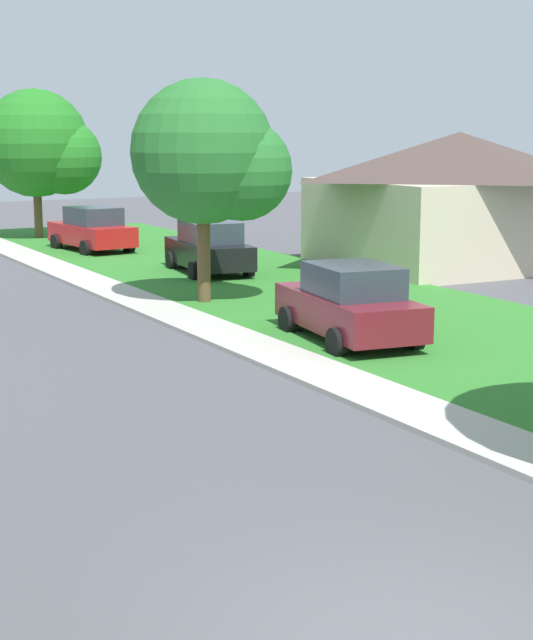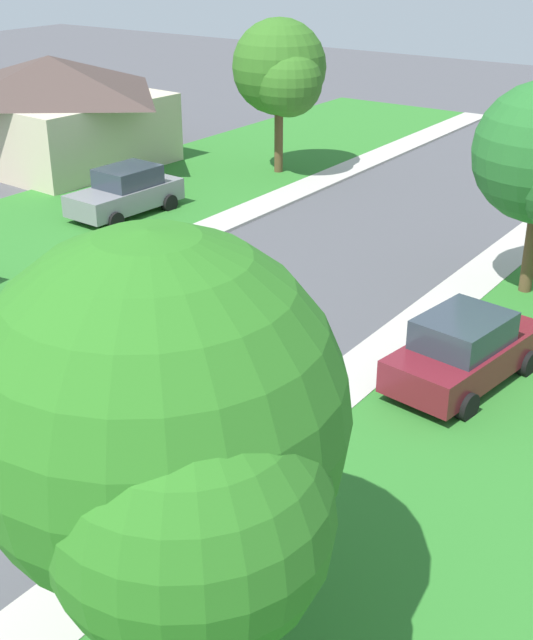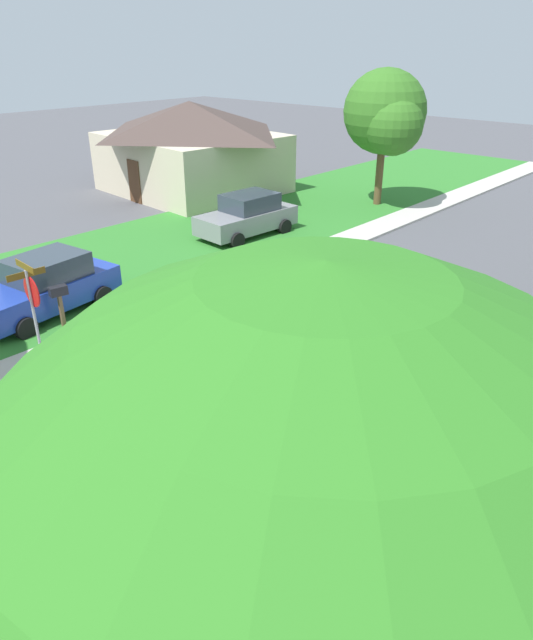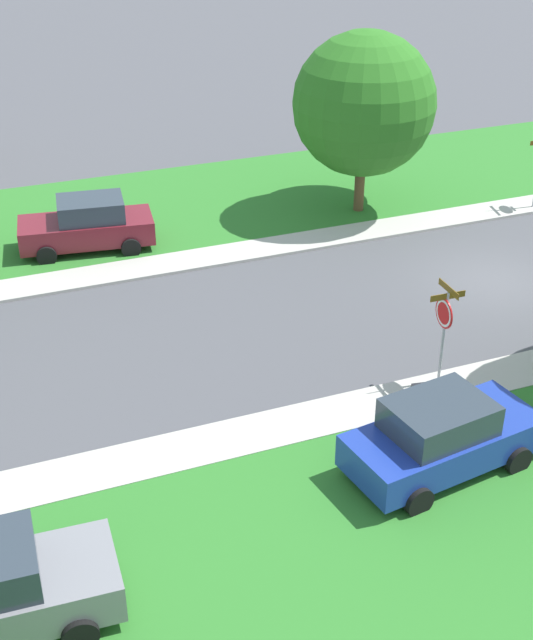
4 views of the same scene
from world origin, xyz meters
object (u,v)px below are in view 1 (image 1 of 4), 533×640
car_maroon_behind_trees (350,304)px  house_right_setback (458,197)px  tree_across_right (43,147)px  tree_sidewalk_near (212,157)px  car_red_across_road (92,230)px  car_black_driveway_right (209,248)px

car_maroon_behind_trees → house_right_setback: 13.86m
tree_across_right → tree_sidewalk_near: size_ratio=1.07×
car_red_across_road → car_black_driveway_right: bearing=-80.5°
car_maroon_behind_trees → tree_across_right: size_ratio=0.70×
car_red_across_road → tree_across_right: 6.24m
tree_across_right → car_maroon_behind_trees: bearing=-90.9°
car_black_driveway_right → tree_sidewalk_near: tree_sidewalk_near is taller
car_maroon_behind_trees → car_red_across_road: bearing=88.2°
tree_across_right → tree_sidewalk_near: (-0.82, -18.28, -0.03)m
car_maroon_behind_trees → tree_sidewalk_near: 6.66m
car_maroon_behind_trees → tree_across_right: tree_across_right is taller
tree_sidewalk_near → car_maroon_behind_trees: bearing=-85.7°
car_black_driveway_right → house_right_setback: size_ratio=0.49×
tree_sidewalk_near → house_right_setback: tree_sidewalk_near is taller
car_maroon_behind_trees → car_red_across_road: (0.61, 18.77, 0.00)m
car_red_across_road → tree_across_right: bearing=92.4°
house_right_setback → car_red_across_road: bearing=135.2°
car_red_across_road → tree_sidewalk_near: size_ratio=0.75×
car_maroon_behind_trees → house_right_setback: size_ratio=0.49×
car_red_across_road → car_black_driveway_right: same height
car_maroon_behind_trees → house_right_setback: (10.47, 8.96, 1.50)m
car_maroon_behind_trees → car_black_driveway_right: (1.90, 11.04, 0.00)m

